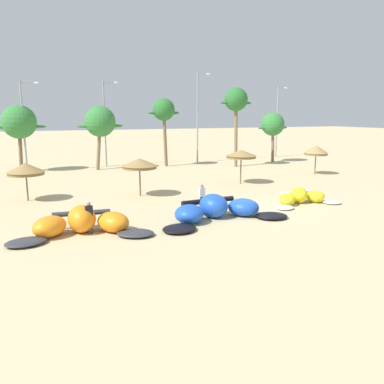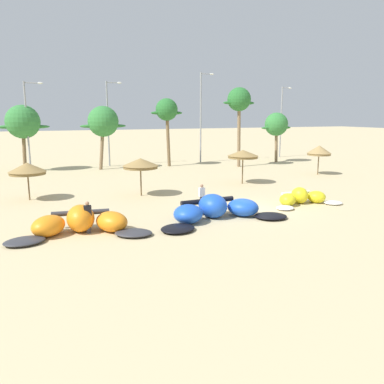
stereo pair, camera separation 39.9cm
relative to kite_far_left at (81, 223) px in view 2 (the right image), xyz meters
name	(u,v)px [view 2 (the right image)]	position (x,y,z in m)	size (l,w,h in m)	color
ground_plane	(252,210)	(10.47, 0.98, -0.52)	(260.00, 260.00, 0.00)	#C6B284
kite_far_left	(81,223)	(0.00, 0.00, 0.00)	(7.11, 3.77, 1.37)	#333338
kite_left	(216,210)	(7.42, -0.18, 0.00)	(8.06, 3.80, 1.37)	black
kite_left_of_center	(302,198)	(14.30, 0.97, -0.10)	(5.29, 2.39, 1.09)	white
beach_umbrella_near_van	(27,169)	(-2.31, 9.31, 1.68)	(2.51, 2.51, 2.61)	brown
beach_umbrella_middle	(140,163)	(5.23, 7.77, 1.85)	(2.59, 2.59, 2.75)	brown
beach_umbrella_near_palms	(243,154)	(14.57, 9.29, 2.01)	(2.63, 2.63, 2.89)	brown
beach_umbrella_outermost	(319,150)	(24.03, 10.92, 1.86)	(2.33, 2.33, 2.87)	brown
person_near_kites	(88,217)	(0.36, -0.07, 0.30)	(0.36, 0.24, 1.62)	#383842
person_by_umbrellas	(202,197)	(7.55, 2.13, 0.30)	(0.36, 0.24, 1.62)	#383842
palm_left	(23,122)	(-2.47, 24.43, 4.51)	(5.12, 3.42, 6.80)	brown
palm_left_of_gap	(103,122)	(5.36, 22.86, 4.52)	(4.85, 3.23, 6.72)	#7F6647
palm_center_left	(167,111)	(12.40, 22.58, 5.66)	(3.70, 2.47, 7.60)	brown
palm_center_right	(239,101)	(19.61, 19.11, 6.73)	(3.87, 2.58, 8.75)	#7F6647
palm_right_of_gap	(276,125)	(26.04, 21.14, 4.05)	(4.24, 2.82, 6.06)	#7F6647
lamppost_west	(29,122)	(-1.93, 23.69, 4.56)	(1.90, 0.24, 9.06)	gray
lamppost_west_center	(109,119)	(6.47, 25.29, 4.74)	(1.82, 0.24, 9.44)	gray
lamppost_east_center	(202,114)	(17.53, 24.53, 5.39)	(1.80, 0.24, 10.73)	gray
lamppost_east	(282,118)	(30.15, 25.86, 4.75)	(1.58, 0.24, 9.51)	gray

